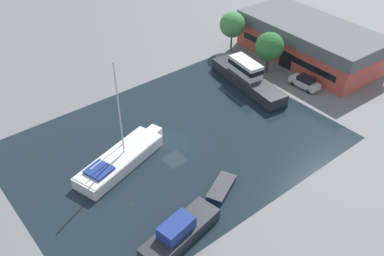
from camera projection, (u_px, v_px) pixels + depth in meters
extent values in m
plane|color=slate|center=(174.00, 144.00, 50.99)|extent=(440.00, 440.00, 0.00)
cube|color=black|center=(174.00, 144.00, 50.99)|extent=(27.67, 37.40, 0.01)
cube|color=#C64C3D|center=(308.00, 47.00, 67.31)|extent=(22.19, 11.14, 3.80)
cube|color=#565B60|center=(311.00, 30.00, 65.58)|extent=(22.86, 11.47, 1.96)
cube|color=black|center=(285.00, 60.00, 65.16)|extent=(2.40, 0.15, 2.66)
cube|color=black|center=(286.00, 55.00, 64.71)|extent=(18.53, 0.75, 0.95)
cylinder|color=brown|center=(267.00, 65.00, 63.80)|extent=(0.37, 0.37, 2.76)
sphere|color=#2D6B33|center=(270.00, 47.00, 62.03)|extent=(4.20, 4.20, 4.20)
cylinder|color=brown|center=(231.00, 42.00, 69.78)|extent=(0.28, 0.28, 2.95)
sphere|color=#428447|center=(232.00, 25.00, 67.98)|extent=(4.08, 4.08, 4.08)
cube|color=silver|center=(304.00, 83.00, 60.88)|extent=(4.47, 1.87, 0.84)
cube|color=black|center=(306.00, 79.00, 60.34)|extent=(2.33, 1.62, 0.59)
cube|color=black|center=(300.00, 76.00, 61.07)|extent=(0.06, 1.44, 0.47)
cylinder|color=black|center=(293.00, 83.00, 61.55)|extent=(0.60, 0.21, 0.60)
cylinder|color=black|center=(300.00, 80.00, 62.37)|extent=(0.60, 0.21, 0.60)
cylinder|color=black|center=(308.00, 91.00, 59.87)|extent=(0.60, 0.21, 0.60)
cylinder|color=black|center=(315.00, 87.00, 60.70)|extent=(0.60, 0.21, 0.60)
cube|color=silver|center=(120.00, 161.00, 47.51)|extent=(6.42, 11.70, 1.34)
cube|color=silver|center=(154.00, 133.00, 51.60)|extent=(1.81, 1.58, 1.34)
cube|color=silver|center=(119.00, 156.00, 47.08)|extent=(6.16, 11.23, 0.08)
cylinder|color=silver|center=(119.00, 110.00, 44.23)|extent=(0.16, 0.16, 11.26)
cylinder|color=silver|center=(107.00, 156.00, 45.29)|extent=(1.54, 4.87, 0.12)
cube|color=navy|center=(99.00, 170.00, 44.93)|extent=(2.98, 3.03, 0.30)
cube|color=#23282D|center=(247.00, 81.00, 60.97)|extent=(14.25, 5.12, 1.71)
cube|color=black|center=(247.00, 85.00, 61.40)|extent=(14.40, 5.20, 0.18)
cube|color=silver|center=(246.00, 67.00, 60.31)|extent=(5.57, 2.98, 2.08)
cube|color=black|center=(246.00, 66.00, 60.19)|extent=(5.69, 3.06, 0.67)
cube|color=#19234C|center=(221.00, 188.00, 44.71)|extent=(3.31, 4.46, 0.48)
cube|color=#333338|center=(222.00, 186.00, 44.54)|extent=(3.47, 4.66, 0.08)
cube|color=#23282D|center=(180.00, 233.00, 39.53)|extent=(4.10, 8.86, 1.19)
cube|color=navy|center=(176.00, 228.00, 38.50)|extent=(2.44, 3.68, 1.23)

